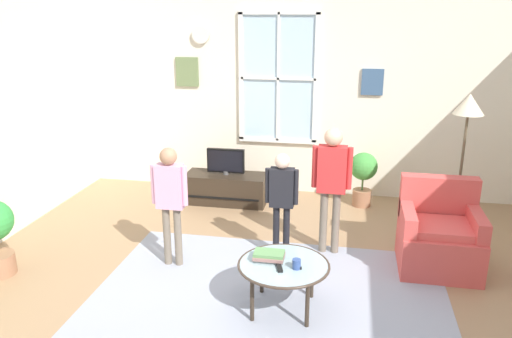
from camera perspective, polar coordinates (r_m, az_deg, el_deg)
The scene contains 16 objects.
ground_plane at distance 4.74m, azimuth 1.86°, elevation -14.13°, with size 6.88×6.25×0.02m, color #9E7A56.
back_wall at distance 6.99m, azimuth 5.59°, elevation 8.38°, with size 6.28×0.17×2.75m.
area_rug at distance 4.79m, azimuth 1.70°, elevation -13.52°, with size 3.18×2.07×0.01m, color #999EAD.
tv_stand at distance 6.78m, azimuth -3.37°, elevation -2.19°, with size 1.08×0.45×0.39m.
television at distance 6.66m, azimuth -3.43°, elevation 0.90°, with size 0.50×0.08×0.35m.
armchair at distance 5.38m, azimuth 19.91°, elevation -7.15°, with size 0.76×0.74×0.87m.
coffee_table at distance 4.35m, azimuth 3.13°, elevation -10.94°, with size 0.79×0.79×0.43m.
book_stack at distance 4.38m, azimuth 1.48°, elevation -9.76°, with size 0.26×0.18×0.08m.
cup at distance 4.26m, azimuth 4.59°, elevation -10.62°, with size 0.07×0.07×0.08m, color #334C8C.
remote_near_books at distance 4.31m, azimuth 4.70°, elevation -10.70°, with size 0.04×0.14×0.02m, color black.
remote_near_cup at distance 4.26m, azimuth 2.65°, elevation -11.02°, with size 0.04×0.14×0.02m, color black.
person_black_shirt at distance 5.12m, azimuth 2.93°, elevation -2.78°, with size 0.34×0.15×1.12m.
person_pink_shirt at distance 5.00m, azimuth -9.65°, elevation -2.71°, with size 0.37×0.17×1.22m.
person_red_shirt at distance 5.23m, azimuth 8.52°, elevation -0.84°, with size 0.41×0.19×1.35m.
potted_plant_by_window at distance 6.73m, azimuth 11.98°, elevation -0.46°, with size 0.36×0.36×0.72m.
floor_lamp at distance 5.80m, azimuth 22.70°, elevation 5.21°, with size 0.32×0.32×1.65m.
Camera 1 is at (0.61, -3.99, 2.46)m, focal length 35.51 mm.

